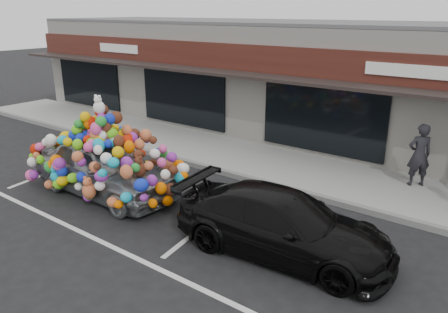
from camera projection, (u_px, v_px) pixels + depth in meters
The scene contains 10 objects.
ground at pixel (132, 191), 12.03m from camera, with size 90.00×90.00×0.00m, color black.
shop_building at pixel (286, 76), 17.73m from camera, with size 24.00×7.20×4.31m.
sidewalk at pixel (220, 152), 15.03m from camera, with size 26.00×3.00×0.15m, color gray.
kerb at pixel (192, 164), 13.89m from camera, with size 26.00×0.18×0.16m, color slate.
parking_stripe_left at pixel (69, 165), 14.00m from camera, with size 0.12×4.40×0.01m, color silver.
parking_stripe_mid at pixel (217, 215), 10.58m from camera, with size 0.12×4.40×0.01m, color silver.
lane_line at pixel (114, 248), 9.14m from camera, with size 14.00×0.12×0.01m, color silver.
toy_car at pixel (104, 161), 11.57m from camera, with size 3.19×4.71×2.75m.
black_sedan at pixel (283, 224), 8.76m from camera, with size 4.50×1.83×1.30m, color black.
pedestrian_a at pixel (419, 155), 11.75m from camera, with size 0.63×0.42×1.74m, color black.
Camera 1 is at (8.68, -7.35, 4.75)m, focal length 35.00 mm.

